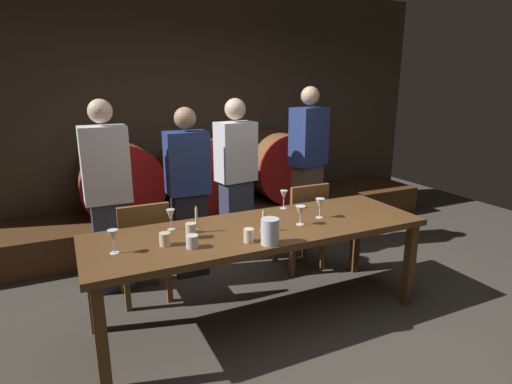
# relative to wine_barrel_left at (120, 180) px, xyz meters

# --- Properties ---
(ground_plane) EXTENTS (8.67, 8.67, 0.00)m
(ground_plane) POSITION_rel_wine_barrel_left_xyz_m (0.94, -2.31, -0.78)
(ground_plane) COLOR #3F3A33
(back_wall) EXTENTS (6.67, 0.24, 2.94)m
(back_wall) POSITION_rel_wine_barrel_left_xyz_m (0.94, 0.55, 0.68)
(back_wall) COLOR #473A2D
(back_wall) RESTS_ON ground
(barrel_shelf) EXTENTS (6.00, 0.90, 0.37)m
(barrel_shelf) POSITION_rel_wine_barrel_left_xyz_m (0.94, 0.00, -0.60)
(barrel_shelf) COLOR #4C2D16
(barrel_shelf) RESTS_ON ground
(wine_barrel_left) EXTENTS (0.84, 0.80, 0.84)m
(wine_barrel_left) POSITION_rel_wine_barrel_left_xyz_m (0.00, 0.00, 0.00)
(wine_barrel_left) COLOR brown
(wine_barrel_left) RESTS_ON barrel_shelf
(wine_barrel_center) EXTENTS (0.84, 0.80, 0.84)m
(wine_barrel_center) POSITION_rel_wine_barrel_left_xyz_m (0.91, 0.00, 0.00)
(wine_barrel_center) COLOR brown
(wine_barrel_center) RESTS_ON barrel_shelf
(wine_barrel_right) EXTENTS (0.84, 0.80, 0.84)m
(wine_barrel_right) POSITION_rel_wine_barrel_left_xyz_m (1.91, 0.00, 0.00)
(wine_barrel_right) COLOR brown
(wine_barrel_right) RESTS_ON barrel_shelf
(dining_table) EXTENTS (2.55, 0.81, 0.76)m
(dining_table) POSITION_rel_wine_barrel_left_xyz_m (0.76, -1.92, -0.10)
(dining_table) COLOR brown
(dining_table) RESTS_ON ground
(chair_left) EXTENTS (0.40, 0.40, 0.88)m
(chair_left) POSITION_rel_wine_barrel_left_xyz_m (-0.00, -1.29, -0.30)
(chair_left) COLOR brown
(chair_left) RESTS_ON ground
(chair_right) EXTENTS (0.40, 0.40, 0.88)m
(chair_right) POSITION_rel_wine_barrel_left_xyz_m (1.52, -1.31, -0.30)
(chair_right) COLOR brown
(chair_right) RESTS_ON ground
(guest_far_left) EXTENTS (0.38, 0.24, 1.68)m
(guest_far_left) POSITION_rel_wine_barrel_left_xyz_m (-0.21, -0.94, 0.07)
(guest_far_left) COLOR #33384C
(guest_far_left) RESTS_ON ground
(guest_center_left) EXTENTS (0.38, 0.25, 1.60)m
(guest_center_left) POSITION_rel_wine_barrel_left_xyz_m (0.49, -0.95, 0.03)
(guest_center_left) COLOR black
(guest_center_left) RESTS_ON ground
(guest_center_right) EXTENTS (0.41, 0.30, 1.66)m
(guest_center_right) POSITION_rel_wine_barrel_left_xyz_m (1.05, -0.76, 0.06)
(guest_center_right) COLOR #33384C
(guest_center_right) RESTS_ON ground
(guest_far_right) EXTENTS (0.43, 0.34, 1.76)m
(guest_far_right) POSITION_rel_wine_barrel_left_xyz_m (1.86, -0.83, 0.12)
(guest_far_right) COLOR brown
(guest_far_right) RESTS_ON ground
(candle_left) EXTENTS (0.05, 0.05, 0.21)m
(candle_left) POSITION_rel_wine_barrel_left_xyz_m (0.29, -1.83, 0.03)
(candle_left) COLOR olive
(candle_left) RESTS_ON dining_table
(candle_right) EXTENTS (0.05, 0.05, 0.17)m
(candle_right) POSITION_rel_wine_barrel_left_xyz_m (0.74, -2.02, 0.02)
(candle_right) COLOR olive
(candle_right) RESTS_ON dining_table
(pitcher) EXTENTS (0.12, 0.12, 0.18)m
(pitcher) POSITION_rel_wine_barrel_left_xyz_m (0.67, -2.25, 0.06)
(pitcher) COLOR silver
(pitcher) RESTS_ON dining_table
(wine_glass_far_left) EXTENTS (0.07, 0.07, 0.16)m
(wine_glass_far_left) POSITION_rel_wine_barrel_left_xyz_m (-0.29, -1.97, 0.09)
(wine_glass_far_left) COLOR silver
(wine_glass_far_left) RESTS_ON dining_table
(wine_glass_left) EXTENTS (0.06, 0.06, 0.16)m
(wine_glass_left) POSITION_rel_wine_barrel_left_xyz_m (0.14, -1.70, 0.08)
(wine_glass_left) COLOR silver
(wine_glass_left) RESTS_ON dining_table
(wine_glass_center) EXTENTS (0.08, 0.08, 0.15)m
(wine_glass_center) POSITION_rel_wine_barrel_left_xyz_m (1.06, -2.01, 0.08)
(wine_glass_center) COLOR white
(wine_glass_center) RESTS_ON dining_table
(wine_glass_right) EXTENTS (0.06, 0.06, 0.16)m
(wine_glass_right) POSITION_rel_wine_barrel_left_xyz_m (1.14, -1.59, 0.09)
(wine_glass_right) COLOR white
(wine_glass_right) RESTS_ON dining_table
(wine_glass_far_right) EXTENTS (0.07, 0.07, 0.16)m
(wine_glass_far_right) POSITION_rel_wine_barrel_left_xyz_m (1.28, -1.93, 0.08)
(wine_glass_far_right) COLOR white
(wine_glass_far_right) RESTS_ON dining_table
(cup_far_left) EXTENTS (0.07, 0.07, 0.09)m
(cup_far_left) POSITION_rel_wine_barrel_left_xyz_m (0.03, -1.98, 0.02)
(cup_far_left) COLOR beige
(cup_far_left) RESTS_ON dining_table
(cup_center_left) EXTENTS (0.08, 0.08, 0.09)m
(cup_center_left) POSITION_rel_wine_barrel_left_xyz_m (0.18, -2.09, 0.01)
(cup_center_left) COLOR silver
(cup_center_left) RESTS_ON dining_table
(cup_center_right) EXTENTS (0.07, 0.07, 0.11)m
(cup_center_right) POSITION_rel_wine_barrel_left_xyz_m (0.22, -1.92, 0.03)
(cup_center_right) COLOR beige
(cup_center_right) RESTS_ON dining_table
(cup_far_right) EXTENTS (0.07, 0.07, 0.09)m
(cup_far_right) POSITION_rel_wine_barrel_left_xyz_m (0.56, -2.16, 0.02)
(cup_far_right) COLOR beige
(cup_far_right) RESTS_ON dining_table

